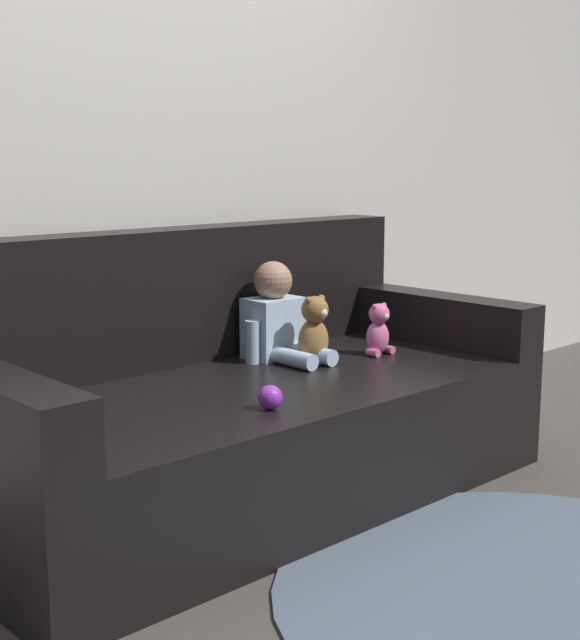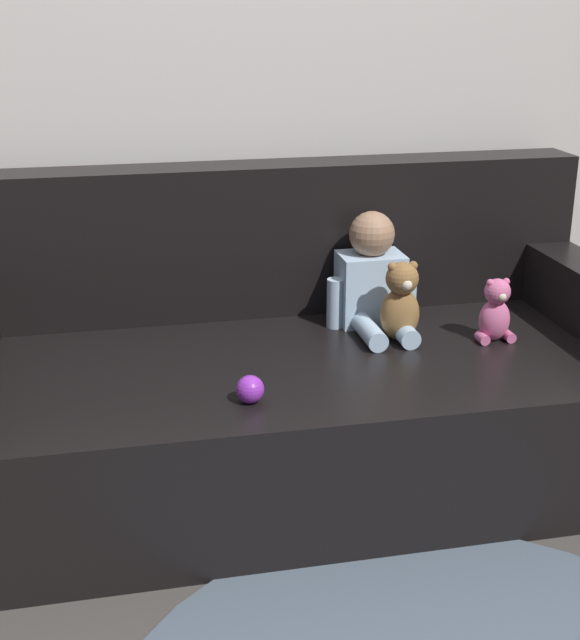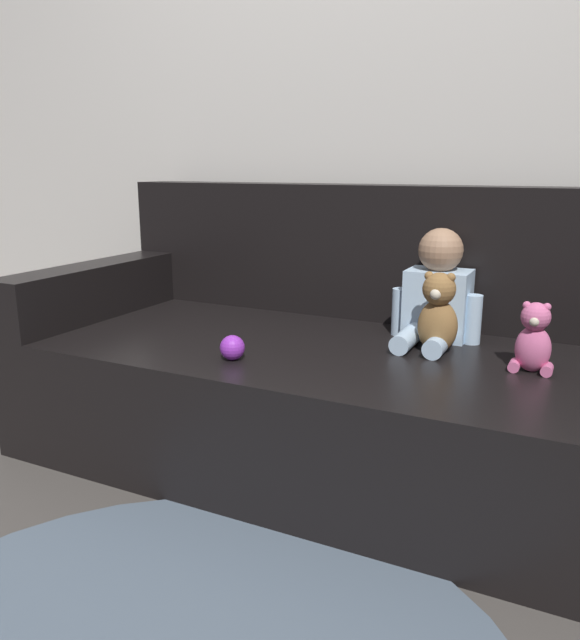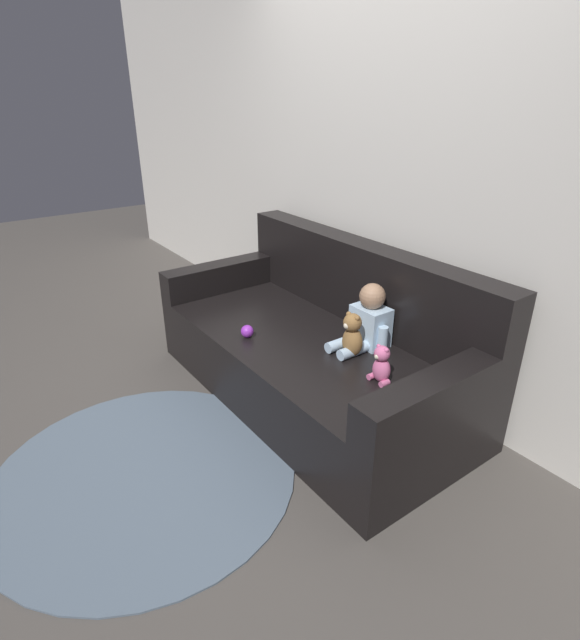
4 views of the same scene
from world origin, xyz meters
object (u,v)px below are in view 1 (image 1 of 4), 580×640
object	(u,v)px
teddy_bear_brown	(314,330)
toy_ball	(270,397)
person_baby	(277,320)
plush_toy_side	(378,331)
couch	(239,408)

from	to	relation	value
teddy_bear_brown	toy_ball	distance (m)	0.63
teddy_bear_brown	toy_ball	bearing A→B (deg)	-146.79
person_baby	toy_ball	world-z (taller)	person_baby
person_baby	plush_toy_side	world-z (taller)	person_baby
couch	teddy_bear_brown	world-z (taller)	couch
couch	teddy_bear_brown	bearing A→B (deg)	-5.93
toy_ball	teddy_bear_brown	bearing A→B (deg)	33.21
couch	toy_ball	xyz separation A→B (m)	(-0.19, -0.38, 0.15)
couch	person_baby	size ratio (longest dim) A/B	5.65
teddy_bear_brown	couch	bearing A→B (deg)	174.07
couch	plush_toy_side	xyz separation A→B (m)	(0.61, -0.10, 0.20)
teddy_bear_brown	plush_toy_side	size ratio (longest dim) A/B	1.26
couch	teddy_bear_brown	size ratio (longest dim) A/B	8.20
person_baby	teddy_bear_brown	distance (m)	0.16
toy_ball	couch	bearing A→B (deg)	62.80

